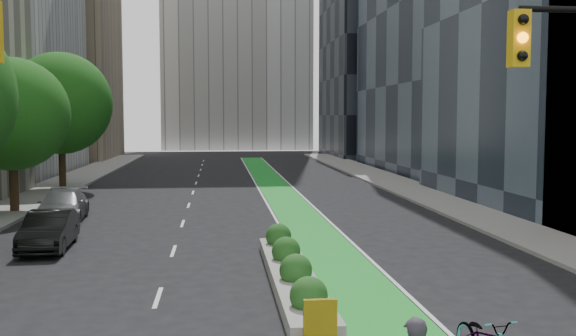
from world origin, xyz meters
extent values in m
cube|color=gray|center=(-11.80, 25.00, 0.07)|extent=(3.60, 90.00, 0.15)
cube|color=gray|center=(11.80, 25.00, 0.07)|extent=(3.60, 90.00, 0.15)
cube|color=green|center=(3.00, 30.00, 0.01)|extent=(2.20, 70.00, 0.01)
cube|color=tan|center=(-20.00, 66.00, 13.00)|extent=(14.00, 16.00, 26.00)
cube|color=black|center=(20.00, 68.00, 14.00)|extent=(14.00, 18.00, 28.00)
cylinder|color=black|center=(-11.00, 22.00, 2.24)|extent=(0.44, 0.44, 4.48)
sphere|color=#0F4912|center=(-11.00, 22.00, 4.96)|extent=(5.60, 5.60, 5.60)
cylinder|color=black|center=(-11.00, 32.00, 2.58)|extent=(0.44, 0.44, 5.15)
sphere|color=#0F4912|center=(-11.00, 32.00, 5.70)|extent=(6.60, 6.60, 6.60)
cube|color=gold|center=(4.70, 0.50, 6.25)|extent=(0.34, 0.28, 1.05)
sphere|color=orange|center=(4.70, 0.34, 6.25)|extent=(0.20, 0.20, 0.20)
cube|color=gray|center=(1.20, 7.00, 0.20)|extent=(1.20, 10.00, 0.40)
cube|color=yellow|center=(1.20, 1.80, 0.55)|extent=(0.70, 0.12, 1.00)
sphere|color=#194C19|center=(1.20, 3.50, 0.65)|extent=(0.90, 0.90, 0.90)
sphere|color=#194C19|center=(1.20, 6.00, 0.65)|extent=(0.90, 0.90, 0.90)
sphere|color=#194C19|center=(1.20, 8.50, 0.65)|extent=(0.90, 0.90, 0.90)
sphere|color=#194C19|center=(1.20, 11.00, 0.65)|extent=(0.90, 0.90, 0.90)
imported|color=black|center=(-7.00, 12.79, 0.70)|extent=(1.69, 4.33, 1.40)
imported|color=#5A5C5F|center=(-8.02, 19.19, 0.72)|extent=(2.38, 5.07, 1.43)
camera|label=1|loc=(-0.87, -11.01, 4.79)|focal=40.00mm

